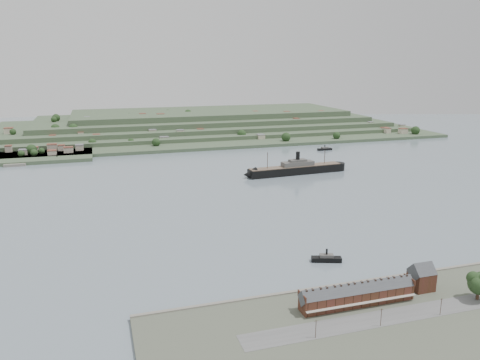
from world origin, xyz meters
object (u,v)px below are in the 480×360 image
object	(u,v)px
tugboat	(326,258)
steamship	(293,169)
terrace_row	(357,294)
gabled_building	(421,277)

from	to	relation	value
tugboat	steamship	bearing A→B (deg)	71.69
terrace_row	steamship	xyz separation A→B (m)	(76.82, 250.27, -1.86)
terrace_row	gabled_building	bearing A→B (deg)	6.12
gabled_building	steamship	bearing A→B (deg)	80.93
terrace_row	steamship	bearing A→B (deg)	72.94
gabled_building	tugboat	distance (m)	53.93
gabled_building	tugboat	bearing A→B (deg)	120.06
terrace_row	tugboat	size ratio (longest dim) A/B	3.20
steamship	tugboat	size ratio (longest dim) A/B	6.47
gabled_building	steamship	size ratio (longest dim) A/B	0.13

